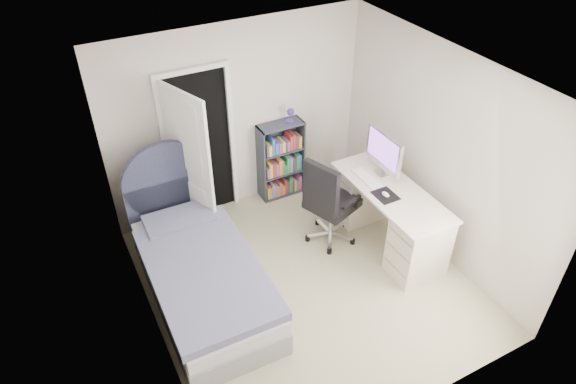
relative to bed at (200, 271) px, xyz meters
name	(u,v)px	position (x,y,z in m)	size (l,w,h in m)	color
room_shell	(309,195)	(1.11, -0.42, 0.93)	(3.50, 3.70, 2.60)	tan
door	(193,158)	(0.39, 1.11, 0.72)	(0.92, 0.79, 2.06)	black
bed	(200,271)	(0.00, 0.00, 0.00)	(1.11, 2.29, 1.40)	gray
nightstand	(164,208)	(-0.04, 1.20, 0.05)	(0.37, 0.37, 0.56)	tan
floor_lamp	(177,195)	(0.15, 1.17, 0.21)	(0.19, 0.19, 1.30)	silver
bookcase	(282,162)	(1.65, 1.25, 0.19)	(0.62, 0.27, 1.31)	#333945
desk	(388,214)	(2.32, -0.27, 0.13)	(0.67, 1.66, 1.36)	beige
office_chair	(328,199)	(1.66, 0.07, 0.35)	(0.69, 0.70, 1.21)	silver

